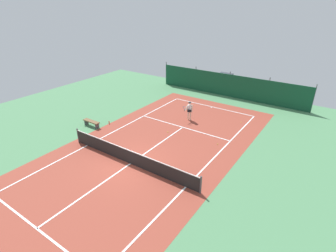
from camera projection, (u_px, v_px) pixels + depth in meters
The scene contains 11 objects.
ground_plane at pixel (131, 164), 16.79m from camera, with size 36.00×36.00×0.00m, color #4C8456.
court_surface at pixel (131, 164), 16.79m from camera, with size 11.02×26.60×0.01m.
tennis_net at pixel (130, 157), 16.57m from camera, with size 10.12×0.10×1.10m.
back_fence at pixel (230, 89), 28.54m from camera, with size 16.30×0.98×2.70m.
tennis_player at pixel (189, 110), 22.45m from camera, with size 0.65×0.80×1.64m.
tennis_ball_near_player at pixel (168, 132), 20.72m from camera, with size 0.07×0.07×0.07m, color #CCDB33.
tennis_ball_midcourt at pixel (241, 122), 22.38m from camera, with size 0.07×0.07×0.07m, color #CCDB33.
tennis_ball_by_sideline at pixel (218, 144), 19.00m from camera, with size 0.07×0.07×0.07m, color #CCDB33.
parked_car at pixel (224, 81), 30.63m from camera, with size 2.04×4.21×1.68m.
courtside_bench at pixel (91, 122), 21.57m from camera, with size 1.60×0.40×0.49m.
water_bottle at pixel (109, 122), 22.12m from camera, with size 0.08×0.08×0.24m, color #D84C38.
Camera 1 is at (9.92, -10.27, 9.46)m, focal length 28.16 mm.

